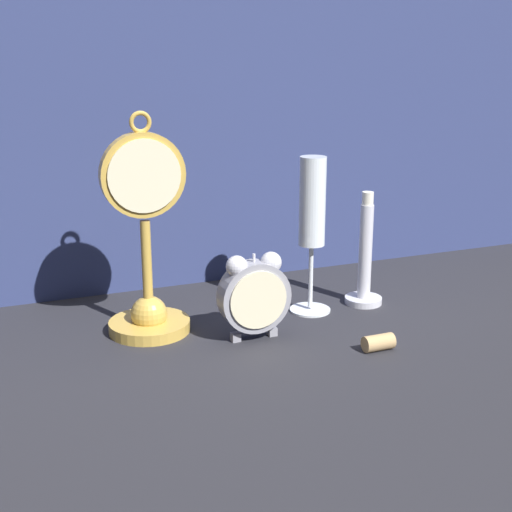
{
  "coord_description": "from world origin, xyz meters",
  "views": [
    {
      "loc": [
        -0.35,
        -0.79,
        0.39
      ],
      "look_at": [
        0.0,
        0.08,
        0.11
      ],
      "focal_mm": 50.0,
      "sensor_mm": 36.0,
      "label": 1
    }
  ],
  "objects_px": {
    "brass_candlestick": "(365,265)",
    "wine_cork": "(378,343)",
    "pocket_watch_on_stand": "(147,258)",
    "champagne_flute": "(312,215)",
    "alarm_clock_twin_bell": "(254,292)"
  },
  "relations": [
    {
      "from": "brass_candlestick",
      "to": "wine_cork",
      "type": "distance_m",
      "value": 0.19
    },
    {
      "from": "pocket_watch_on_stand",
      "to": "champagne_flute",
      "type": "relative_size",
      "value": 1.3
    },
    {
      "from": "brass_candlestick",
      "to": "wine_cork",
      "type": "height_order",
      "value": "brass_candlestick"
    },
    {
      "from": "pocket_watch_on_stand",
      "to": "champagne_flute",
      "type": "xyz_separation_m",
      "value": [
        0.25,
        -0.01,
        0.04
      ]
    },
    {
      "from": "pocket_watch_on_stand",
      "to": "wine_cork",
      "type": "height_order",
      "value": "pocket_watch_on_stand"
    },
    {
      "from": "pocket_watch_on_stand",
      "to": "alarm_clock_twin_bell",
      "type": "relative_size",
      "value": 2.53
    },
    {
      "from": "alarm_clock_twin_bell",
      "to": "brass_candlestick",
      "type": "height_order",
      "value": "brass_candlestick"
    },
    {
      "from": "alarm_clock_twin_bell",
      "to": "brass_candlestick",
      "type": "bearing_deg",
      "value": 17.57
    },
    {
      "from": "alarm_clock_twin_bell",
      "to": "wine_cork",
      "type": "relative_size",
      "value": 2.91
    },
    {
      "from": "alarm_clock_twin_bell",
      "to": "champagne_flute",
      "type": "xyz_separation_m",
      "value": [
        0.12,
        0.07,
        0.08
      ]
    },
    {
      "from": "brass_candlestick",
      "to": "wine_cork",
      "type": "relative_size",
      "value": 4.26
    },
    {
      "from": "alarm_clock_twin_bell",
      "to": "wine_cork",
      "type": "distance_m",
      "value": 0.18
    },
    {
      "from": "pocket_watch_on_stand",
      "to": "wine_cork",
      "type": "xyz_separation_m",
      "value": [
        0.27,
        -0.18,
        -0.1
      ]
    },
    {
      "from": "champagne_flute",
      "to": "wine_cork",
      "type": "distance_m",
      "value": 0.22
    },
    {
      "from": "alarm_clock_twin_bell",
      "to": "pocket_watch_on_stand",
      "type": "bearing_deg",
      "value": 148.0
    }
  ]
}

